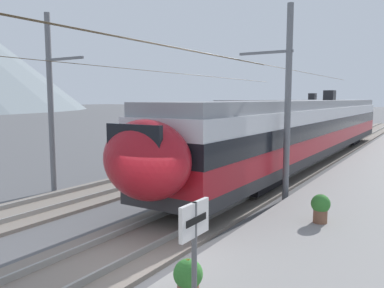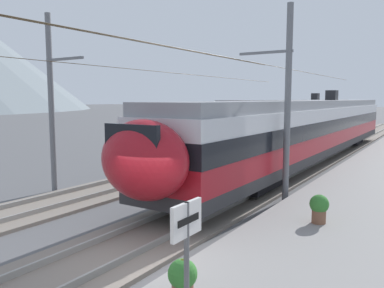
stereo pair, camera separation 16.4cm
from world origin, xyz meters
TOP-DOWN VIEW (x-y plane):
  - ground_plane at (0.00, 0.00)m, footprint 400.00×400.00m
  - track_near at (0.00, 1.08)m, footprint 120.00×3.00m
  - train_near_platform at (17.20, 1.08)m, footprint 32.59×3.03m
  - train_far_track at (31.69, 6.25)m, footprint 32.29×2.90m
  - catenary_mast_mid at (7.84, -0.65)m, footprint 38.61×2.17m
  - catenary_mast_far_side at (4.06, 7.98)m, footprint 38.61×2.16m
  - platform_sign at (-2.06, -2.82)m, footprint 0.70×0.08m
  - potted_plant_platform_edge at (4.62, -2.92)m, footprint 0.55×0.55m
  - potted_plant_by_shelter at (-1.08, -2.07)m, footprint 0.53×0.53m

SIDE VIEW (x-z plane):
  - ground_plane at x=0.00m, z-range 0.00..0.00m
  - track_near at x=0.00m, z-range -0.07..0.21m
  - potted_plant_by_shelter at x=-1.08m, z-range 0.45..1.21m
  - potted_plant_platform_edge at x=4.62m, z-range 0.46..1.30m
  - platform_sign at x=-2.06m, z-range 0.89..3.01m
  - train_far_track at x=31.69m, z-range 0.10..4.37m
  - train_near_platform at x=17.20m, z-range 0.10..4.37m
  - catenary_mast_far_side at x=4.06m, z-range 0.16..7.60m
  - catenary_mast_mid at x=7.84m, z-range 0.17..7.63m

